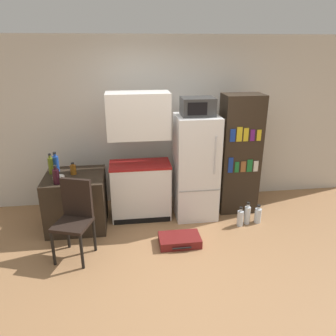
% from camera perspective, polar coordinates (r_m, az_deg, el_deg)
% --- Properties ---
extents(ground_plane, '(24.00, 24.00, 0.00)m').
position_cam_1_polar(ground_plane, '(4.04, 2.66, -17.18)').
color(ground_plane, '#A3754C').
extents(wall_back, '(6.40, 0.10, 2.63)m').
position_cam_1_polar(wall_back, '(5.32, 1.19, 8.06)').
color(wall_back, beige).
rests_on(wall_back, ground_plane).
extents(side_table, '(0.81, 0.77, 0.78)m').
position_cam_1_polar(side_table, '(4.87, -15.62, -5.49)').
color(side_table, '#2D2319').
rests_on(side_table, ground_plane).
extents(kitchen_hutch, '(0.89, 0.48, 1.88)m').
position_cam_1_polar(kitchen_hutch, '(4.78, -4.93, 0.89)').
color(kitchen_hutch, white).
rests_on(kitchen_hutch, ground_plane).
extents(refrigerator, '(0.61, 0.61, 1.55)m').
position_cam_1_polar(refrigerator, '(4.86, 4.86, 0.11)').
color(refrigerator, white).
rests_on(refrigerator, ground_plane).
extents(microwave, '(0.46, 0.35, 0.25)m').
position_cam_1_polar(microwave, '(4.62, 5.19, 10.61)').
color(microwave, '#333333').
rests_on(microwave, refrigerator).
extents(bookshelf, '(0.58, 0.41, 1.82)m').
position_cam_1_polar(bookshelf, '(5.09, 12.29, 2.28)').
color(bookshelf, '#2D2319').
rests_on(bookshelf, ground_plane).
extents(bottle_wine_dark, '(0.08, 0.08, 0.26)m').
position_cam_1_polar(bottle_wine_dark, '(4.46, -18.91, -1.35)').
color(bottle_wine_dark, black).
rests_on(bottle_wine_dark, side_table).
extents(bottle_blue_soda, '(0.09, 0.09, 0.29)m').
position_cam_1_polar(bottle_blue_soda, '(4.90, -18.97, 0.77)').
color(bottle_blue_soda, '#1E47A3').
rests_on(bottle_blue_soda, side_table).
extents(bottle_amber_beer, '(0.08, 0.08, 0.17)m').
position_cam_1_polar(bottle_amber_beer, '(4.74, -16.19, -0.24)').
color(bottle_amber_beer, brown).
rests_on(bottle_amber_beer, side_table).
extents(bottle_olive_oil, '(0.07, 0.07, 0.29)m').
position_cam_1_polar(bottle_olive_oil, '(4.84, -19.73, 0.44)').
color(bottle_olive_oil, '#566619').
rests_on(bottle_olive_oil, side_table).
extents(bowl, '(0.15, 0.15, 0.04)m').
position_cam_1_polar(bowl, '(4.64, -18.49, -1.61)').
color(bowl, silver).
rests_on(bowl, side_table).
extents(chair, '(0.51, 0.51, 0.98)m').
position_cam_1_polar(chair, '(4.15, -15.90, -7.49)').
color(chair, black).
rests_on(chair, ground_plane).
extents(suitcase_large_flat, '(0.54, 0.36, 0.11)m').
position_cam_1_polar(suitcase_large_flat, '(4.43, 2.04, -12.43)').
color(suitcase_large_flat, maroon).
rests_on(suitcase_large_flat, ground_plane).
extents(water_bottle_front, '(0.09, 0.09, 0.34)m').
position_cam_1_polar(water_bottle_front, '(4.98, 13.63, -7.89)').
color(water_bottle_front, silver).
rests_on(water_bottle_front, ground_plane).
extents(water_bottle_middle, '(0.09, 0.09, 0.30)m').
position_cam_1_polar(water_bottle_middle, '(4.91, 12.46, -8.48)').
color(water_bottle_middle, silver).
rests_on(water_bottle_middle, ground_plane).
extents(water_bottle_back, '(0.10, 0.10, 0.28)m').
position_cam_1_polar(water_bottle_back, '(5.06, 15.38, -7.91)').
color(water_bottle_back, silver).
rests_on(water_bottle_back, ground_plane).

